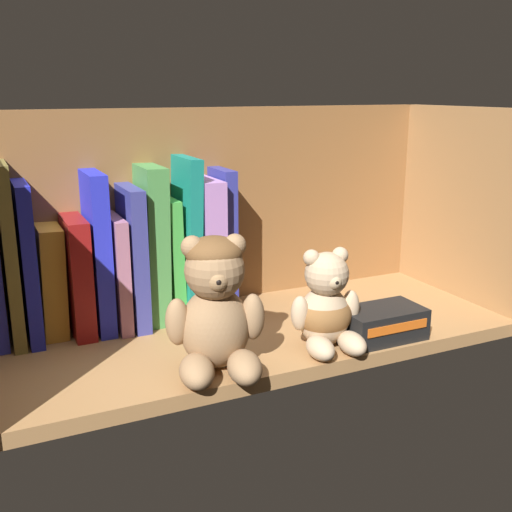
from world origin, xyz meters
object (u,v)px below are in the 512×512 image
book_3 (51,280)px  book_2 (26,260)px  teddy_bear_smaller (326,309)px  book_8 (149,243)px  book_1 (8,252)px  book_4 (75,273)px  book_12 (220,239)px  book_9 (169,257)px  small_product_box (382,323)px  book_5 (95,250)px  book_7 (129,254)px  book_10 (182,236)px  book_6 (114,269)px  teddy_bear_larger (216,308)px  book_11 (202,245)px

book_3 → book_2: bearing=180.0°
teddy_bear_smaller → book_8: bearing=130.5°
book_1 → book_4: book_1 is taller
book_4 → teddy_bear_smaller: book_4 is taller
book_3 → book_12: 26.28cm
book_9 → small_product_box: size_ratio=1.61×
book_4 → book_9: size_ratio=0.92×
book_8 → teddy_bear_smaller: size_ratio=1.70×
book_1 → book_8: book_1 is taller
book_3 → small_product_box: 47.40cm
book_2 → book_5: book_5 is taller
book_7 → book_10: 8.56cm
book_2 → small_product_box: bearing=-26.5°
book_1 → small_product_box: 52.69cm
book_6 → book_12: 17.27cm
book_1 → book_4: (8.65, 0.00, -4.01)cm
book_7 → book_10: size_ratio=0.85×
book_5 → book_4: bearing=180.0°
book_9 → teddy_bear_larger: size_ratio=1.08×
book_3 → book_12: bearing=0.0°
book_10 → teddy_bear_smaller: bearing=-58.6°
book_7 → book_9: (6.04, -0.00, -1.12)cm
book_3 → book_5: bearing=0.0°
book_5 → book_10: 13.30cm
book_6 → teddy_bear_larger: teddy_bear_larger is taller
book_1 → teddy_bear_smaller: 44.04cm
book_7 → teddy_bear_smaller: 30.49cm
book_7 → book_11: bearing=-0.0°
book_4 → teddy_bear_smaller: 36.30cm
book_4 → book_5: 4.33cm
book_1 → small_product_box: (46.69, -22.16, -10.25)cm
book_8 → small_product_box: book_8 is taller
book_6 → teddy_bear_larger: bearing=-70.2°
book_11 → book_6: bearing=180.0°
book_2 → book_5: size_ratio=0.96×
book_3 → book_6: book_6 is taller
book_8 → book_1: bearing=-180.0°
book_3 → teddy_bear_larger: 27.20cm
book_2 → book_5: bearing=0.0°
book_2 → book_10: book_10 is taller
book_5 → book_8: size_ratio=0.99×
book_1 → book_12: (31.24, 0.00, -1.30)cm
book_11 → small_product_box: book_11 is taller
book_5 → book_9: bearing=-0.0°
book_1 → book_2: book_1 is taller
book_8 → book_9: size_ratio=1.27×
book_2 → book_9: book_2 is taller
book_3 → teddy_bear_smaller: bearing=-33.0°
small_product_box → book_11: bearing=130.0°
book_9 → small_product_box: (24.03, -22.16, -7.02)cm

